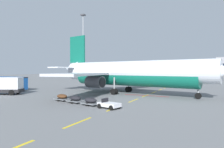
# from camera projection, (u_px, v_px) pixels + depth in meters

# --- Properties ---
(apron_paint_markings) EXTENTS (8.00, 98.85, 0.01)m
(apron_paint_markings) POSITION_uv_depth(u_px,v_px,m) (165.00, 88.00, 50.60)
(apron_paint_markings) COLOR yellow
(apron_paint_markings) RESTS_ON ground
(airliner_foreground) EXTENTS (34.76, 34.19, 12.20)m
(airliner_foreground) POSITION_uv_depth(u_px,v_px,m) (128.00, 73.00, 37.92)
(airliner_foreground) COLOR silver
(airliner_foreground) RESTS_ON ground
(apron_shuttle_bus) EXTENTS (12.25, 4.03, 3.00)m
(apron_shuttle_bus) POSITION_uv_depth(u_px,v_px,m) (6.00, 82.00, 45.33)
(apron_shuttle_bus) COLOR #194C99
(apron_shuttle_bus) RESTS_ON ground
(ground_power_truck) EXTENTS (7.35, 5.17, 3.14)m
(ground_power_truck) POSITION_uv_depth(u_px,v_px,m) (4.00, 86.00, 36.71)
(ground_power_truck) COLOR black
(ground_power_truck) RESTS_ON ground
(baggage_train) EXTENTS (11.60, 4.33, 1.14)m
(baggage_train) POSITION_uv_depth(u_px,v_px,m) (83.00, 100.00, 26.23)
(baggage_train) COLOR silver
(baggage_train) RESTS_ON ground
(apron_light_mast_near) EXTENTS (1.80, 1.80, 28.90)m
(apron_light_mast_near) POSITION_uv_depth(u_px,v_px,m) (83.00, 40.00, 87.58)
(apron_light_mast_near) COLOR slate
(apron_light_mast_near) RESTS_ON ground
(terminal_satellite) EXTENTS (73.56, 24.01, 13.99)m
(terminal_satellite) POSITION_uv_depth(u_px,v_px,m) (204.00, 68.00, 151.00)
(terminal_satellite) COLOR gray
(terminal_satellite) RESTS_ON ground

